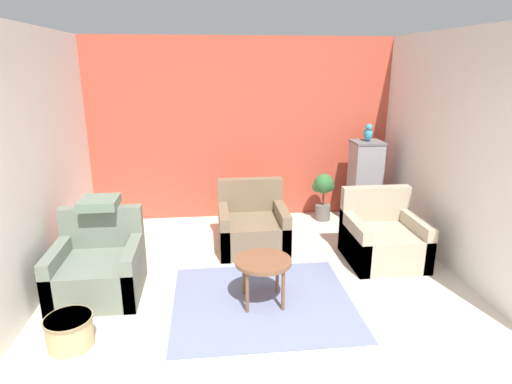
{
  "coord_description": "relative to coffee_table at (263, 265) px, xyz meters",
  "views": [
    {
      "loc": [
        -0.52,
        -2.69,
        2.35
      ],
      "look_at": [
        0.0,
        1.87,
        0.95
      ],
      "focal_mm": 30.0,
      "sensor_mm": 36.0,
      "label": 1
    }
  ],
  "objects": [
    {
      "name": "wall_left",
      "position": [
        -2.28,
        0.75,
        0.93
      ],
      "size": [
        0.06,
        3.74,
        2.71
      ],
      "color": "silver",
      "rests_on": "ground_plane"
    },
    {
      "name": "wicker_basket",
      "position": [
        -1.73,
        -0.5,
        -0.27
      ],
      "size": [
        0.4,
        0.4,
        0.27
      ],
      "color": "tan",
      "rests_on": "ground_plane"
    },
    {
      "name": "coffee_table",
      "position": [
        0.0,
        0.0,
        0.0
      ],
      "size": [
        0.57,
        0.57,
        0.48
      ],
      "color": "brown",
      "rests_on": "ground_plane"
    },
    {
      "name": "ground_plane",
      "position": [
        0.01,
        -1.12,
        -0.42
      ],
      "size": [
        20.0,
        20.0,
        0.0
      ],
      "primitive_type": "plane",
      "color": "beige",
      "rests_on": "ground"
    },
    {
      "name": "wall_right",
      "position": [
        2.31,
        0.75,
        0.93
      ],
      "size": [
        0.06,
        3.74,
        2.71
      ],
      "color": "silver",
      "rests_on": "ground_plane"
    },
    {
      "name": "birdcage",
      "position": [
        1.81,
        2.14,
        0.17
      ],
      "size": [
        0.58,
        0.58,
        1.24
      ],
      "color": "slate",
      "rests_on": "ground_plane"
    },
    {
      "name": "parrot",
      "position": [
        1.81,
        2.14,
        0.94
      ],
      "size": [
        0.12,
        0.22,
        0.26
      ],
      "color": "teal",
      "rests_on": "birdcage"
    },
    {
      "name": "area_rug",
      "position": [
        0.0,
        0.0,
        -0.42
      ],
      "size": [
        1.81,
        1.6,
        0.01
      ],
      "color": "slate",
      "rests_on": "ground_plane"
    },
    {
      "name": "armchair_right",
      "position": [
        1.58,
        0.81,
        -0.15
      ],
      "size": [
        0.87,
        0.86,
        0.85
      ],
      "color": "tan",
      "rests_on": "ground_plane"
    },
    {
      "name": "potted_plant",
      "position": [
        1.22,
        2.27,
        0.03
      ],
      "size": [
        0.33,
        0.3,
        0.73
      ],
      "color": "#66605B",
      "rests_on": "ground_plane"
    },
    {
      "name": "wall_back_accent",
      "position": [
        0.01,
        2.65,
        0.93
      ],
      "size": [
        4.65,
        0.06,
        2.71
      ],
      "color": "#C64C38",
      "rests_on": "ground_plane"
    },
    {
      "name": "throw_pillow",
      "position": [
        -1.68,
        0.7,
        0.48
      ],
      "size": [
        0.39,
        0.39,
        0.1
      ],
      "color": "slate",
      "rests_on": "armchair_left"
    },
    {
      "name": "armchair_middle",
      "position": [
        0.04,
        1.38,
        -0.15
      ],
      "size": [
        0.87,
        0.86,
        0.85
      ],
      "color": "#7A664C",
      "rests_on": "ground_plane"
    },
    {
      "name": "armchair_left",
      "position": [
        -1.68,
        0.39,
        -0.15
      ],
      "size": [
        0.87,
        0.86,
        0.85
      ],
      "color": "slate",
      "rests_on": "ground_plane"
    }
  ]
}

